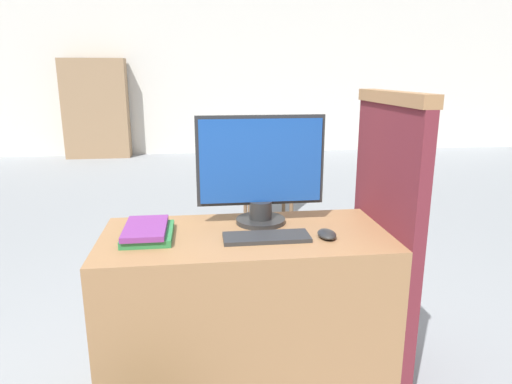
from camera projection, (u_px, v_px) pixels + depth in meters
wall_back at (207, 74)px, 7.99m from camera, size 12.00×0.06×2.80m
desk at (246, 320)px, 1.93m from camera, size 1.15×0.55×0.78m
carrel_divider at (383, 247)px, 1.96m from camera, size 0.07×0.63×1.33m
monitor at (261, 171)px, 1.91m from camera, size 0.54×0.21×0.46m
keyboard at (266, 237)px, 1.77m from camera, size 0.34×0.13×0.02m
mouse at (327, 234)px, 1.78m from camera, size 0.07×0.11×0.03m
book_stack at (147, 232)px, 1.78m from camera, size 0.19×0.27×0.05m
far_chair at (266, 172)px, 4.29m from camera, size 0.44×0.44×0.91m
bookshelf_far at (96, 109)px, 7.68m from camera, size 1.06×0.32×1.65m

